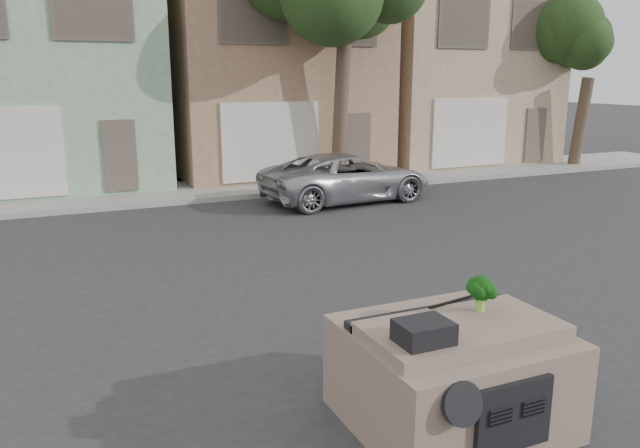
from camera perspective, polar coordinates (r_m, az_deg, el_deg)
ground_plane at (r=9.16m, az=0.54°, el=-8.69°), size 120.00×120.00×0.00m
sidewalk at (r=18.85m, az=-12.92°, el=2.81°), size 40.00×3.00×0.15m
townhouse_mint at (r=22.21m, az=-24.71°, el=13.12°), size 7.20×8.20×7.55m
townhouse_tan at (r=23.45m, az=-5.54°, el=14.21°), size 7.20×8.20×7.55m
townhouse_beige at (r=26.82m, az=10.28°, el=13.96°), size 7.20×8.20×7.55m
silver_pickup at (r=17.54m, az=2.43°, el=2.11°), size 5.02×2.65×1.35m
tree_near at (r=19.50m, az=1.95°, el=15.81°), size 4.40×4.00×8.50m
tree_far at (r=25.51m, az=22.99°, el=11.42°), size 3.20×3.00×6.00m
car_dashboard at (r=6.57m, az=11.85°, el=-13.00°), size 2.00×1.80×1.12m
instrument_hump at (r=5.72m, az=9.46°, el=-9.71°), size 0.48×0.38×0.20m
wiper_arm at (r=6.78m, az=12.13°, el=-6.90°), size 0.69×0.15×0.02m
broccoli at (r=6.54m, az=14.52°, el=-6.13°), size 0.41×0.41×0.38m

